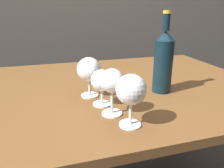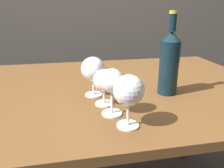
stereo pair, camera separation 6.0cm
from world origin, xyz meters
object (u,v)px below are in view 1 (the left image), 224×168
(wine_glass_white, at_px, (89,70))
(wine_bottle, at_px, (163,61))
(wine_glass_port, at_px, (102,82))
(wine_glass_rose, at_px, (112,82))
(wine_glass_pinot, at_px, (131,91))

(wine_glass_white, xyz_separation_m, wine_bottle, (0.29, -0.03, 0.02))
(wine_glass_port, xyz_separation_m, wine_glass_white, (-0.03, 0.09, 0.02))
(wine_glass_rose, distance_m, wine_glass_white, 0.17)
(wine_glass_pinot, xyz_separation_m, wine_glass_white, (-0.07, 0.25, -0.00))
(wine_bottle, bearing_deg, wine_glass_rose, -151.49)
(wine_glass_rose, xyz_separation_m, wine_glass_white, (-0.04, 0.17, -0.00))
(wine_glass_port, relative_size, wine_bottle, 0.41)
(wine_glass_white, distance_m, wine_bottle, 0.29)
(wine_glass_rose, relative_size, wine_bottle, 0.48)
(wine_glass_rose, distance_m, wine_glass_port, 0.08)
(wine_glass_pinot, xyz_separation_m, wine_glass_port, (-0.04, 0.16, -0.02))
(wine_glass_rose, xyz_separation_m, wine_bottle, (0.25, 0.14, 0.02))
(wine_glass_rose, bearing_deg, wine_glass_white, 103.16)
(wine_glass_port, bearing_deg, wine_glass_pinot, -74.86)
(wine_glass_pinot, relative_size, wine_glass_rose, 1.03)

